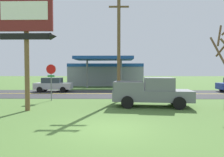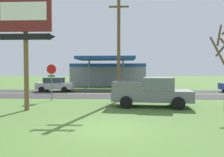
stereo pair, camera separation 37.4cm
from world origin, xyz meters
name	(u,v)px [view 1 (the left image)]	position (x,y,z in m)	size (l,w,h in m)	color
ground_plane	(108,129)	(0.00, 0.00, 0.00)	(180.00, 180.00, 0.00)	#4C7033
road_asphalt	(113,94)	(0.00, 13.00, 0.01)	(140.00, 8.00, 0.02)	#333335
road_centre_line	(113,94)	(0.00, 13.00, 0.02)	(126.00, 0.20, 0.01)	gold
motel_sign	(27,28)	(-4.98, 3.65, 4.92)	(3.54, 0.54, 6.96)	brown
stop_sign	(51,76)	(-4.93, 7.93, 2.03)	(0.80, 0.08, 2.95)	slate
utility_pole	(119,43)	(0.54, 7.75, 4.65)	(1.75, 0.26, 8.75)	brown
gas_station	(106,74)	(-1.35, 25.98, 1.94)	(12.00, 11.50, 4.40)	gray
pickup_grey_parked_on_lawn	(153,92)	(2.82, 5.40, 0.96)	(5.37, 2.64, 1.96)	slate
car_silver_near_lane	(53,85)	(-6.95, 15.00, 0.83)	(4.20, 2.00, 1.64)	#A8AAAF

